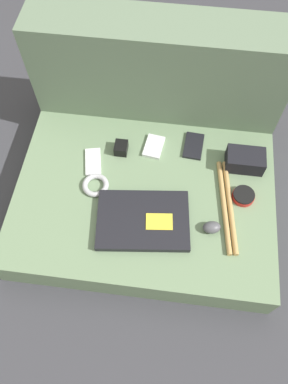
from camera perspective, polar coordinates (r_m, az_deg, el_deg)
ground_plane at (r=1.46m, az=0.00°, el=-2.94°), size 8.00×8.00×0.00m
couch_seat at (r=1.40m, az=0.00°, el=-1.73°), size 0.94×0.67×0.14m
couch_backrest at (r=1.50m, az=2.17°, el=16.50°), size 0.94×0.20×0.52m
laptop at (r=1.28m, az=-0.12°, el=-4.31°), size 0.34×0.25×0.03m
computer_mouse at (r=1.29m, az=10.28°, el=-5.32°), size 0.07×0.06×0.04m
speaker_puck at (r=1.37m, az=14.91°, el=-0.57°), size 0.08×0.08×0.03m
phone_silver at (r=1.45m, az=1.51°, el=6.94°), size 0.08×0.11×0.01m
phone_black at (r=1.46m, az=7.55°, el=6.99°), size 0.08×0.12×0.01m
phone_small at (r=1.42m, az=-7.76°, el=4.60°), size 0.08×0.13×0.01m
camera_pouch at (r=1.43m, az=15.14°, el=4.71°), size 0.14×0.09×0.07m
charger_brick at (r=1.43m, az=-3.51°, el=6.72°), size 0.05×0.06×0.04m
cable_coil at (r=1.36m, az=-7.40°, el=1.04°), size 0.10×0.10×0.02m
drumstick_pair at (r=1.34m, az=12.53°, el=-2.07°), size 0.08×0.36×0.02m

